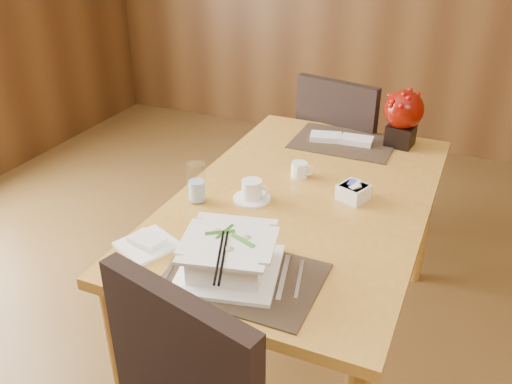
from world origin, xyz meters
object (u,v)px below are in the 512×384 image
at_px(water_glass, 197,183).
at_px(soup_setting, 229,256).
at_px(bread_plate, 148,245).
at_px(coffee_cup, 252,192).
at_px(berry_decor, 403,115).
at_px(creamer_jug, 299,170).
at_px(sugar_caddy, 353,192).
at_px(far_chair, 343,154).
at_px(dining_table, 303,218).

bearing_deg(water_glass, soup_setting, -49.07).
relative_size(soup_setting, bread_plate, 2.13).
relative_size(coffee_cup, bread_plate, 0.85).
height_order(water_glass, berry_decor, berry_decor).
distance_m(coffee_cup, creamer_jug, 0.27).
height_order(soup_setting, sugar_caddy, soup_setting).
xyz_separation_m(soup_setting, coffee_cup, (-0.12, 0.43, -0.02)).
bearing_deg(berry_decor, bread_plate, -117.30).
bearing_deg(sugar_caddy, far_chair, 106.79).
xyz_separation_m(soup_setting, far_chair, (-0.03, 1.42, -0.26)).
bearing_deg(berry_decor, far_chair, 141.48).
relative_size(soup_setting, berry_decor, 1.37).
distance_m(dining_table, far_chair, 0.88).
height_order(creamer_jug, bread_plate, creamer_jug).
bearing_deg(far_chair, creamer_jug, 103.20).
bearing_deg(berry_decor, water_glass, -125.67).
xyz_separation_m(coffee_cup, berry_decor, (0.41, 0.73, 0.11)).
relative_size(water_glass, bread_plate, 0.92).
xyz_separation_m(coffee_cup, creamer_jug, (0.10, 0.25, -0.00)).
xyz_separation_m(dining_table, water_glass, (-0.35, -0.20, 0.17)).
bearing_deg(berry_decor, coffee_cup, -119.12).
bearing_deg(sugar_caddy, creamer_jug, 158.66).
height_order(soup_setting, bread_plate, soup_setting).
bearing_deg(coffee_cup, berry_decor, 60.88).
bearing_deg(soup_setting, coffee_cup, 92.38).
bearing_deg(sugar_caddy, berry_decor, 83.57).
bearing_deg(coffee_cup, bread_plate, -113.92).
xyz_separation_m(sugar_caddy, berry_decor, (0.06, 0.58, 0.12)).
height_order(coffee_cup, sugar_caddy, coffee_cup).
relative_size(soup_setting, creamer_jug, 4.15).
bearing_deg(creamer_jug, far_chair, 83.05).
distance_m(soup_setting, far_chair, 1.44).
bearing_deg(bread_plate, water_glass, 89.53).
relative_size(dining_table, soup_setting, 4.27).
distance_m(berry_decor, bread_plate, 1.30).
bearing_deg(far_chair, water_glass, 88.59).
distance_m(dining_table, soup_setting, 0.57).
relative_size(soup_setting, coffee_cup, 2.50).
bearing_deg(soup_setting, far_chair, 78.09).
bearing_deg(coffee_cup, soup_setting, -74.63).
relative_size(dining_table, water_glass, 9.85).
xyz_separation_m(creamer_jug, far_chair, (-0.00, 0.73, -0.24)).
bearing_deg(bread_plate, far_chair, 78.80).
height_order(water_glass, bread_plate, water_glass).
relative_size(berry_decor, bread_plate, 1.55).
relative_size(water_glass, berry_decor, 0.59).
bearing_deg(water_glass, sugar_caddy, 24.86).
relative_size(coffee_cup, berry_decor, 0.55).
height_order(coffee_cup, far_chair, far_chair).
relative_size(bread_plate, far_chair, 0.17).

